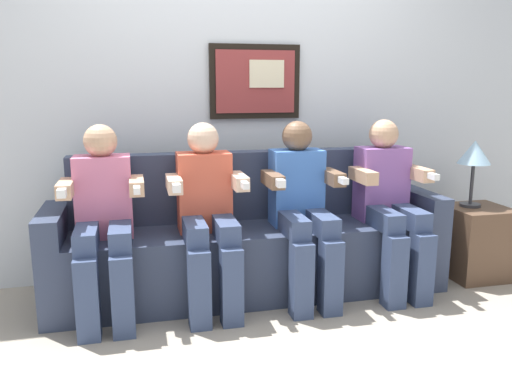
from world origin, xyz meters
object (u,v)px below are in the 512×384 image
object	(u,v)px
person_leftmost	(104,215)
person_right_center	(302,204)
side_table_right	(476,242)
person_left_center	(207,210)
couch	(250,245)
person_rightmost	(389,200)
table_lamp	(474,155)

from	to	relation	value
person_leftmost	person_right_center	world-z (taller)	same
side_table_right	person_leftmost	bearing A→B (deg)	-178.58
person_leftmost	side_table_right	world-z (taller)	person_leftmost
person_right_center	person_left_center	bearing A→B (deg)	180.00
couch	person_rightmost	bearing A→B (deg)	-10.77
person_left_center	person_right_center	distance (m)	0.59
person_leftmost	person_rightmost	world-z (taller)	same
person_left_center	person_rightmost	size ratio (longest dim) A/B	1.00
person_rightmost	table_lamp	size ratio (longest dim) A/B	2.41
person_left_center	table_lamp	bearing A→B (deg)	3.10
person_rightmost	side_table_right	bearing A→B (deg)	4.86
couch	table_lamp	size ratio (longest dim) A/B	5.45
person_left_center	couch	bearing A→B (deg)	29.79
person_rightmost	table_lamp	bearing A→B (deg)	8.45
couch	person_left_center	size ratio (longest dim) A/B	2.26
person_left_center	person_right_center	size ratio (longest dim) A/B	1.00
person_right_center	person_rightmost	bearing A→B (deg)	0.05
table_lamp	person_right_center	bearing A→B (deg)	-175.46
person_leftmost	person_rightmost	bearing A→B (deg)	0.02
person_left_center	person_rightmost	xyz separation A→B (m)	(1.18, 0.00, -0.00)
couch	person_left_center	bearing A→B (deg)	-150.21
person_left_center	person_right_center	world-z (taller)	same
person_right_center	side_table_right	world-z (taller)	person_right_center
person_right_center	person_rightmost	size ratio (longest dim) A/B	1.00
person_rightmost	table_lamp	world-z (taller)	person_rightmost
couch	side_table_right	size ratio (longest dim) A/B	5.02
person_leftmost	table_lamp	world-z (taller)	person_leftmost
person_left_center	person_rightmost	distance (m)	1.18
side_table_right	table_lamp	world-z (taller)	table_lamp
table_lamp	couch	bearing A→B (deg)	177.48
person_leftmost	person_rightmost	distance (m)	1.77
couch	person_rightmost	distance (m)	0.95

